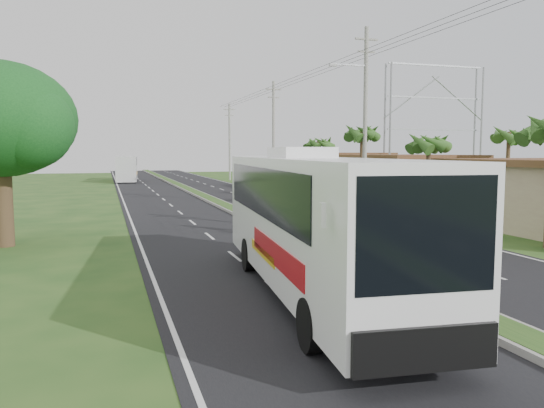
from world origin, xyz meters
name	(u,v)px	position (x,y,z in m)	size (l,w,h in m)	color
ground	(387,281)	(0.00, 0.00, 0.00)	(180.00, 180.00, 0.00)	#22481A
road_asphalt	(233,211)	(0.00, 20.00, 0.01)	(14.00, 160.00, 0.02)	black
median_strip	(233,209)	(0.00, 20.00, 0.10)	(1.20, 160.00, 0.18)	gray
lane_edge_left	(128,215)	(-6.70, 20.00, 0.00)	(0.12, 160.00, 0.01)	silver
lane_edge_right	(327,208)	(6.70, 20.00, 0.00)	(0.12, 160.00, 0.01)	silver
shop_mid	(404,178)	(14.00, 22.00, 1.86)	(7.60, 10.60, 3.67)	tan
shop_far	(331,171)	(14.00, 36.00, 1.93)	(8.60, 11.60, 3.82)	tan
palm_verge_b	(429,143)	(9.40, 12.00, 4.36)	(2.40, 2.40, 5.05)	#473321
palm_verge_c	(362,134)	(8.80, 19.00, 5.12)	(2.40, 2.40, 5.85)	#473321
palm_verge_d	(318,144)	(9.30, 28.00, 4.55)	(2.40, 2.40, 5.25)	#473321
palm_behind_shop	(509,136)	(17.50, 15.00, 4.93)	(2.40, 2.40, 5.65)	#473321
utility_pole_b	(365,116)	(8.47, 18.00, 6.26)	(3.20, 0.28, 12.00)	gray
utility_pole_c	(274,134)	(8.50, 38.00, 5.67)	(1.60, 0.28, 11.00)	gray
utility_pole_d	(230,141)	(8.50, 58.00, 5.42)	(1.60, 0.28, 10.50)	gray
billboard_lattice	(434,121)	(22.00, 30.00, 6.82)	(10.18, 1.18, 12.07)	gray
coach_bus_main	(312,215)	(-2.75, -0.75, 2.20)	(3.74, 12.59, 4.01)	white
coach_bus_far	(127,167)	(-5.20, 59.32, 1.89)	(3.27, 11.59, 3.33)	silver
motorcyclist	(256,215)	(-1.20, 10.18, 0.90)	(1.94, 0.67, 2.47)	black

